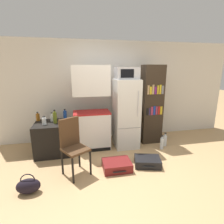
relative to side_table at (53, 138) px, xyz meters
The scene contains 19 objects.
ground_plane 2.00m from the side_table, 39.47° to the right, with size 24.00×24.00×0.00m, color tan.
wall_back 2.09m from the side_table, 23.63° to the left, with size 6.40×0.10×2.59m.
side_table is the anchor object (origin of this frame).
kitchen_hutch 1.05m from the side_table, ahead, with size 0.85×0.52×1.96m.
refrigerator 1.78m from the side_table, ahead, with size 0.56×0.64×1.65m.
microwave 2.23m from the side_table, ahead, with size 0.52×0.40×0.27m.
bookshelf 2.51m from the side_table, ahead, with size 0.51×0.37×1.98m.
bottle_clear_short 0.47m from the side_table, 147.41° to the right, with size 0.09×0.09×0.19m.
bottle_milk_white 0.46m from the side_table, 92.42° to the left, with size 0.08×0.08×0.21m.
bottle_amber_beer 0.60m from the side_table, 144.43° to the left, with size 0.09×0.09×0.21m.
bottle_blue_soda 0.60m from the side_table, 43.71° to the left, with size 0.08×0.08×0.24m.
bottle_olive_oil 0.49m from the side_table, 18.60° to the right, with size 0.08×0.08×0.30m.
bowl 0.47m from the side_table, 12.13° to the right, with size 0.14×0.14×0.04m.
chair 1.03m from the side_table, 63.58° to the right, with size 0.55×0.55×1.04m.
suitcase_large_flat 1.60m from the side_table, 37.65° to the right, with size 0.54×0.45×0.16m.
suitcase_small_flat 2.13m from the side_table, 26.96° to the right, with size 0.58×0.49×0.16m.
handbag 1.37m from the side_table, 100.52° to the right, with size 0.36×0.20×0.33m.
water_bottle_front 2.69m from the side_table, ahead, with size 0.09×0.09×0.34m.
water_bottle_middle 2.55m from the side_table, ahead, with size 0.09×0.09×0.35m.
Camera 1 is at (-0.98, -2.64, 1.89)m, focal length 28.00 mm.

